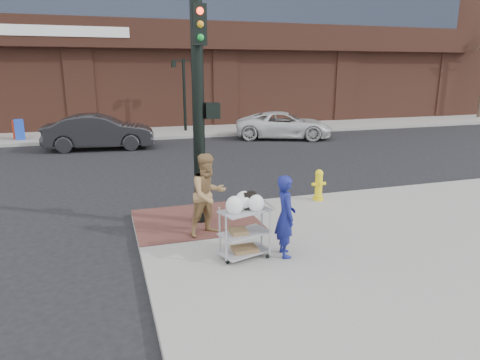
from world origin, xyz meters
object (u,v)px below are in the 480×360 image
object	(u,v)px
lamp_post	(184,87)
utility_cart	(245,229)
minivan_white	(284,125)
pedestrian_tan	(208,195)
fire_hydrant	(319,184)
sedan_dark	(100,132)
woman_blue	(286,216)
traffic_signal_pole	(200,105)

from	to	relation	value
lamp_post	utility_cart	distance (m)	17.58
minivan_white	pedestrian_tan	bearing A→B (deg)	172.34
minivan_white	fire_hydrant	distance (m)	11.58
pedestrian_tan	utility_cart	bearing A→B (deg)	-94.52
pedestrian_tan	sedan_dark	size ratio (longest dim) A/B	0.36
woman_blue	minivan_white	size ratio (longest dim) A/B	0.31
pedestrian_tan	fire_hydrant	distance (m)	3.75
traffic_signal_pole	sedan_dark	xyz separation A→B (m)	(-2.21, 11.34, -2.03)
minivan_white	lamp_post	bearing A→B (deg)	74.72
sedan_dark	minivan_white	world-z (taller)	sedan_dark
lamp_post	fire_hydrant	world-z (taller)	lamp_post
pedestrian_tan	fire_hydrant	bearing A→B (deg)	3.96
lamp_post	woman_blue	xyz separation A→B (m)	(-1.39, -17.50, -1.69)
pedestrian_tan	utility_cart	distance (m)	1.42
pedestrian_tan	utility_cart	xyz separation A→B (m)	(0.37, -1.34, -0.31)
woman_blue	sedan_dark	xyz separation A→B (m)	(-3.30, 13.61, -0.13)
minivan_white	utility_cart	distance (m)	15.37
traffic_signal_pole	minivan_white	distance (m)	13.84
pedestrian_tan	utility_cart	world-z (taller)	pedestrian_tan
minivan_white	fire_hydrant	world-z (taller)	minivan_white
sedan_dark	utility_cart	xyz separation A→B (m)	(2.55, -13.46, -0.08)
lamp_post	woman_blue	distance (m)	17.63
sedan_dark	minivan_white	size ratio (longest dim) A/B	0.96
lamp_post	traffic_signal_pole	world-z (taller)	traffic_signal_pole
pedestrian_tan	lamp_post	bearing A→B (deg)	61.18
lamp_post	pedestrian_tan	size ratio (longest dim) A/B	2.28
minivan_white	utility_cart	bearing A→B (deg)	176.01
traffic_signal_pole	sedan_dark	distance (m)	11.73
pedestrian_tan	fire_hydrant	size ratio (longest dim) A/B	2.08
sedan_dark	minivan_white	distance (m)	9.33
lamp_post	pedestrian_tan	world-z (taller)	lamp_post
woman_blue	utility_cart	world-z (taller)	woman_blue
utility_cart	fire_hydrant	bearing A→B (deg)	43.09
lamp_post	utility_cart	bearing A→B (deg)	-97.04
lamp_post	sedan_dark	xyz separation A→B (m)	(-4.69, -3.88, -1.82)
woman_blue	utility_cart	size ratio (longest dim) A/B	1.25
utility_cart	fire_hydrant	distance (m)	4.16
pedestrian_tan	sedan_dark	xyz separation A→B (m)	(-2.18, 12.13, -0.23)
traffic_signal_pole	pedestrian_tan	distance (m)	1.97
traffic_signal_pole	pedestrian_tan	bearing A→B (deg)	-92.47
fire_hydrant	lamp_post	bearing A→B (deg)	93.53
lamp_post	fire_hydrant	xyz separation A→B (m)	(0.90, -14.50, -2.04)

